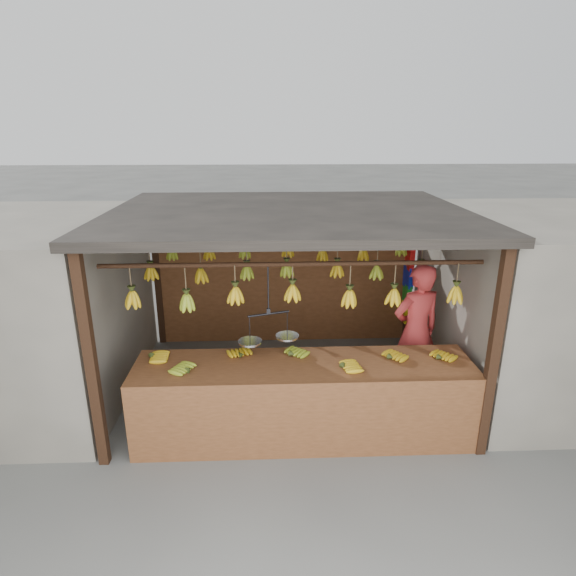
{
  "coord_description": "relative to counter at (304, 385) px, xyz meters",
  "views": [
    {
      "loc": [
        -0.25,
        -5.79,
        3.35
      ],
      "look_at": [
        0.0,
        0.3,
        1.3
      ],
      "focal_mm": 30.0,
      "sensor_mm": 36.0,
      "label": 1
    }
  ],
  "objects": [
    {
      "name": "hanging_bananas",
      "position": [
        -0.11,
        1.23,
        0.91
      ],
      "size": [
        3.6,
        2.26,
        0.39
      ],
      "color": "gold",
      "rests_on": "ground"
    },
    {
      "name": "bag_bundles",
      "position": [
        1.83,
        2.58,
        0.25
      ],
      "size": [
        0.08,
        0.26,
        1.22
      ],
      "color": "red",
      "rests_on": "ground"
    },
    {
      "name": "balance_scale",
      "position": [
        -0.37,
        0.23,
        0.49
      ],
      "size": [
        0.65,
        0.38,
        0.86
      ],
      "color": "black",
      "rests_on": "ground"
    },
    {
      "name": "neighbor_left",
      "position": [
        -3.71,
        1.23,
        0.44
      ],
      "size": [
        3.0,
        3.0,
        2.3
      ],
      "primitive_type": "cube",
      "color": "slate",
      "rests_on": "ground"
    },
    {
      "name": "counter",
      "position": [
        0.0,
        0.0,
        0.0
      ],
      "size": [
        3.71,
        0.84,
        0.96
      ],
      "color": "brown",
      "rests_on": "ground"
    },
    {
      "name": "stall",
      "position": [
        -0.11,
        1.56,
        1.26
      ],
      "size": [
        4.3,
        3.3,
        2.4
      ],
      "color": "black",
      "rests_on": "ground"
    },
    {
      "name": "vendor",
      "position": [
        1.49,
        0.97,
        0.18
      ],
      "size": [
        0.74,
        0.59,
        1.78
      ],
      "primitive_type": "imported",
      "rotation": [
        0.0,
        0.0,
        3.43
      ],
      "color": "#BF3333",
      "rests_on": "ground"
    },
    {
      "name": "ground",
      "position": [
        -0.11,
        1.23,
        -0.71
      ],
      "size": [
        80.0,
        80.0,
        0.0
      ],
      "primitive_type": "plane",
      "color": "#5B5B57"
    },
    {
      "name": "neighbor_right",
      "position": [
        3.49,
        1.23,
        0.44
      ],
      "size": [
        3.0,
        3.0,
        2.3
      ],
      "primitive_type": "cube",
      "color": "slate",
      "rests_on": "ground"
    }
  ]
}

